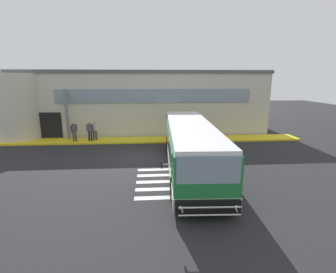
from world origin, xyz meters
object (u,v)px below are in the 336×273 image
at_px(bus_main_foreground, 190,147).
at_px(passenger_at_curb_edge, 95,129).
at_px(passenger_near_column, 74,130).
at_px(entry_support_column, 67,114).
at_px(safety_bollard_yellow, 168,138).
at_px(passenger_by_doorway, 90,130).

bearing_deg(bus_main_foreground, passenger_at_curb_edge, 135.28).
bearing_deg(passenger_at_curb_edge, bus_main_foreground, -44.72).
bearing_deg(passenger_near_column, entry_support_column, 128.56).
xyz_separation_m(bus_main_foreground, passenger_at_curb_edge, (-7.04, 6.98, -0.26)).
xyz_separation_m(entry_support_column, bus_main_foreground, (9.47, -7.64, -0.96)).
distance_m(passenger_at_curb_edge, safety_bollard_yellow, 6.26).
distance_m(entry_support_column, safety_bollard_yellow, 8.93).
xyz_separation_m(entry_support_column, passenger_at_curb_edge, (2.43, -0.66, -1.22)).
bearing_deg(entry_support_column, safety_bollard_yellow, -11.89).
height_order(bus_main_foreground, passenger_by_doorway, bus_main_foreground).
bearing_deg(entry_support_column, passenger_by_doorway, -24.22).
distance_m(passenger_near_column, passenger_by_doorway, 1.28).
bearing_deg(passenger_near_column, bus_main_foreground, -37.42).
xyz_separation_m(bus_main_foreground, passenger_by_doorway, (-7.39, 6.70, -0.26)).
height_order(entry_support_column, passenger_at_curb_edge, entry_support_column).
distance_m(passenger_near_column, passenger_at_curb_edge, 1.66).
height_order(passenger_near_column, passenger_at_curb_edge, same).
relative_size(passenger_by_doorway, safety_bollard_yellow, 1.86).
xyz_separation_m(passenger_near_column, passenger_at_curb_edge, (1.63, 0.34, 0.00)).
bearing_deg(passenger_by_doorway, entry_support_column, 155.78).
xyz_separation_m(entry_support_column, passenger_by_doorway, (2.08, -0.94, -1.22)).
distance_m(passenger_by_doorway, safety_bollard_yellow, 6.56).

